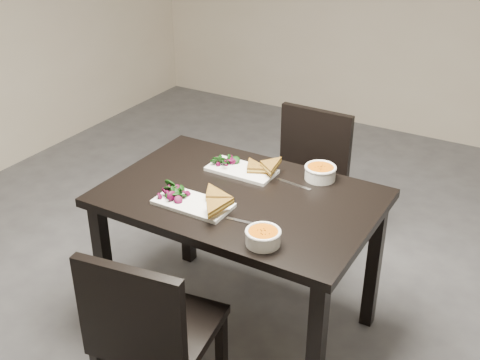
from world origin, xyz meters
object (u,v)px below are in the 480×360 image
(plate_near, at_px, (193,204))
(soup_bowl_near, at_px, (263,236))
(plate_far, at_px, (242,170))
(table, at_px, (240,213))
(soup_bowl_far, at_px, (320,172))
(chair_far, at_px, (305,177))
(chair_near, at_px, (150,330))

(plate_near, relative_size, soup_bowl_near, 2.38)
(plate_near, bearing_deg, soup_bowl_near, -15.11)
(soup_bowl_near, bearing_deg, plate_far, 127.78)
(table, xyz_separation_m, soup_bowl_far, (0.25, 0.31, 0.14))
(chair_far, bearing_deg, chair_near, -88.55)
(chair_near, bearing_deg, chair_far, 82.25)
(chair_near, xyz_separation_m, plate_near, (-0.12, 0.48, 0.27))
(soup_bowl_near, bearing_deg, chair_far, 105.56)
(chair_far, relative_size, plate_near, 2.55)
(soup_bowl_near, bearing_deg, table, 132.90)
(plate_far, bearing_deg, chair_near, -83.47)
(chair_far, bearing_deg, table, -87.70)
(table, distance_m, plate_near, 0.25)
(chair_near, height_order, plate_far, chair_near)
(chair_far, distance_m, plate_far, 0.64)
(table, xyz_separation_m, plate_near, (-0.12, -0.19, 0.11))
(table, distance_m, soup_bowl_near, 0.42)
(table, relative_size, chair_far, 1.41)
(chair_far, distance_m, soup_bowl_far, 0.61)
(chair_near, bearing_deg, soup_bowl_far, 67.23)
(soup_bowl_far, bearing_deg, table, -128.61)
(table, height_order, plate_near, plate_near)
(soup_bowl_near, bearing_deg, soup_bowl_far, 92.49)
(plate_near, xyz_separation_m, plate_far, (0.02, 0.38, -0.00))
(plate_near, xyz_separation_m, soup_bowl_near, (0.40, -0.11, 0.03))
(chair_far, distance_m, plate_near, 0.99)
(chair_near, height_order, chair_far, same)
(chair_near, xyz_separation_m, soup_bowl_far, (0.25, 0.98, 0.30))
(plate_near, height_order, soup_bowl_far, soup_bowl_far)
(table, relative_size, soup_bowl_near, 8.58)
(chair_far, height_order, soup_bowl_near, chair_far)
(plate_near, distance_m, soup_bowl_near, 0.41)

